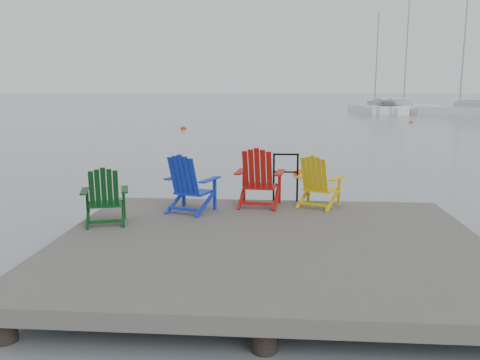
# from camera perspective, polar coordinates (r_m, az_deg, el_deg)

# --- Properties ---
(ground) EXTENTS (400.00, 400.00, 0.00)m
(ground) POSITION_cam_1_polar(r_m,az_deg,el_deg) (7.38, 3.27, -10.32)
(ground) COLOR gray
(ground) RESTS_ON ground
(dock) EXTENTS (6.00, 5.00, 1.40)m
(dock) POSITION_cam_1_polar(r_m,az_deg,el_deg) (7.26, 3.30, -7.75)
(dock) COLOR #302E2B
(dock) RESTS_ON ground
(handrail) EXTENTS (0.48, 0.04, 0.90)m
(handrail) POSITION_cam_1_polar(r_m,az_deg,el_deg) (9.48, 5.15, 0.85)
(handrail) COLOR black
(handrail) RESTS_ON dock
(chair_green) EXTENTS (0.85, 0.80, 0.90)m
(chair_green) POSITION_cam_1_polar(r_m,az_deg,el_deg) (8.13, -14.96, -1.69)
(chair_green) COLOR #0A3713
(chair_green) RESTS_ON dock
(chair_blue) EXTENTS (0.95, 0.91, 0.99)m
(chair_blue) POSITION_cam_1_polar(r_m,az_deg,el_deg) (8.64, -5.71, -0.36)
(chair_blue) COLOR #112DB2
(chair_blue) RESTS_ON dock
(chair_red) EXTENTS (0.90, 0.84, 1.05)m
(chair_red) POSITION_cam_1_polar(r_m,az_deg,el_deg) (9.01, 2.14, 0.31)
(chair_red) COLOR #A3110B
(chair_red) RESTS_ON dock
(chair_yellow) EXTENTS (0.91, 0.87, 0.93)m
(chair_yellow) POSITION_cam_1_polar(r_m,az_deg,el_deg) (9.06, 8.73, -0.14)
(chair_yellow) COLOR gold
(chair_yellow) RESTS_ON dock
(sailboat_near) EXTENTS (4.92, 7.41, 10.25)m
(sailboat_near) POSITION_cam_1_polar(r_m,az_deg,el_deg) (53.57, 15.10, 7.65)
(sailboat_near) COLOR white
(sailboat_near) RESTS_ON ground
(sailboat_mid) EXTENTS (8.33, 7.36, 12.17)m
(sailboat_mid) POSITION_cam_1_polar(r_m,az_deg,el_deg) (53.23, 17.53, 7.51)
(sailboat_mid) COLOR silver
(sailboat_mid) RESTS_ON ground
(sailboat_far) EXTENTS (7.66, 5.62, 10.73)m
(sailboat_far) POSITION_cam_1_polar(r_m,az_deg,el_deg) (51.10, 23.83, 7.01)
(sailboat_far) COLOR silver
(sailboat_far) RESTS_ON ground
(buoy_a) EXTENTS (0.35, 0.35, 0.35)m
(buoy_a) POSITION_cam_1_polar(r_m,az_deg,el_deg) (15.38, 6.63, 0.58)
(buoy_a) COLOR #D64E0C
(buoy_a) RESTS_ON ground
(buoy_b) EXTENTS (0.37, 0.37, 0.37)m
(buoy_b) POSITION_cam_1_polar(r_m,az_deg,el_deg) (32.03, -6.35, 5.68)
(buoy_b) COLOR red
(buoy_b) RESTS_ON ground
(buoy_d) EXTENTS (0.35, 0.35, 0.35)m
(buoy_d) POSITION_cam_1_polar(r_m,az_deg,el_deg) (39.86, 18.67, 6.12)
(buoy_d) COLOR #ED510D
(buoy_d) RESTS_ON ground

